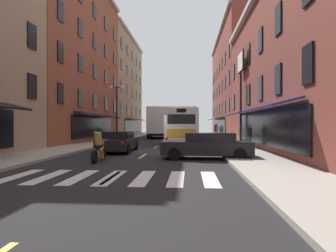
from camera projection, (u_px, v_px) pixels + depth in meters
ground_plane at (151, 151)px, 19.55m from camera, size 34.80×80.00×0.10m
lane_centre_dashes at (151, 151)px, 19.30m from camera, size 0.14×73.90×0.01m
crosswalk_near at (111, 177)px, 9.57m from camera, size 7.10×2.80×0.01m
sidewalk_left at (68, 149)px, 19.99m from camera, size 3.00×80.00×0.14m
sidewalk_right at (238, 150)px, 19.10m from camera, size 3.00×80.00×0.14m
storefront_row_left at (20, 53)px, 23.52m from camera, size 9.44×79.90×17.97m
storefront_row_right at (326, 33)px, 18.27m from camera, size 9.44×79.90×16.96m
billboard_sign at (241, 75)px, 24.49m from camera, size 0.40×2.39×7.88m
transit_bus at (182, 126)px, 26.42m from camera, size 2.80×11.30×3.17m
box_truck at (158, 123)px, 37.07m from camera, size 2.69×7.16×3.95m
sedan_near at (207, 145)px, 14.81m from camera, size 4.65×2.01×1.36m
sedan_mid at (167, 131)px, 48.62m from camera, size 1.95×4.61×1.29m
sedan_far at (118, 141)px, 18.39m from camera, size 2.07×4.53×1.34m
motorcycle_rider at (99, 147)px, 13.61m from camera, size 0.62×2.07×1.66m
bicycle_near at (105, 139)px, 25.28m from camera, size 1.69×0.51×0.91m
pedestrian_near at (216, 131)px, 30.97m from camera, size 0.43×0.53×1.83m
pedestrian_mid at (249, 136)px, 19.80m from camera, size 0.36×0.36×1.65m
pedestrian_far at (221, 133)px, 25.12m from camera, size 0.36×0.36×1.68m
pedestrian_rear at (217, 131)px, 33.38m from camera, size 0.36×0.36×1.70m
street_lamp_twin at (117, 110)px, 29.18m from camera, size 1.42×0.32×5.64m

